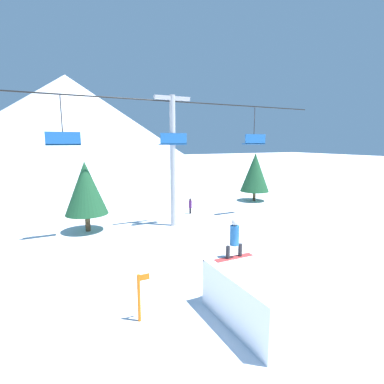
{
  "coord_description": "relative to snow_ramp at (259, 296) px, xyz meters",
  "views": [
    {
      "loc": [
        -6.43,
        -6.19,
        5.61
      ],
      "look_at": [
        -0.66,
        5.36,
        3.42
      ],
      "focal_mm": 28.0,
      "sensor_mm": 36.0,
      "label": 1
    }
  ],
  "objects": [
    {
      "name": "snowboarder",
      "position": [
        -0.07,
        1.32,
        1.51
      ],
      "size": [
        1.46,
        0.31,
        1.4
      ],
      "color": "#B22D2D",
      "rests_on": "snow_ramp"
    },
    {
      "name": "ground_plane",
      "position": [
        0.66,
        -0.64,
        -0.81
      ],
      "size": [
        220.0,
        220.0,
        0.0
      ],
      "primitive_type": "plane",
      "color": "white"
    },
    {
      "name": "snow_ramp",
      "position": [
        0.0,
        0.0,
        0.0
      ],
      "size": [
        2.19,
        3.44,
        1.62
      ],
      "color": "white",
      "rests_on": "ground_plane"
    },
    {
      "name": "distant_skier",
      "position": [
        4.34,
        13.7,
        -0.14
      ],
      "size": [
        0.24,
        0.24,
        1.23
      ],
      "color": "black",
      "rests_on": "ground_plane"
    },
    {
      "name": "pine_tree_near",
      "position": [
        -3.49,
        12.46,
        1.94
      ],
      "size": [
        2.62,
        2.62,
        4.42
      ],
      "color": "#4C3823",
      "rests_on": "ground_plane"
    },
    {
      "name": "pine_tree_far",
      "position": [
        12.09,
        15.62,
        1.91
      ],
      "size": [
        2.7,
        2.7,
        4.54
      ],
      "color": "#4C3823",
      "rests_on": "ground_plane"
    },
    {
      "name": "trail_marker",
      "position": [
        -3.37,
        1.64,
        0.03
      ],
      "size": [
        0.41,
        0.1,
        1.56
      ],
      "color": "orange",
      "rests_on": "ground_plane"
    },
    {
      "name": "chairlift",
      "position": [
        1.85,
        11.19,
        4.4
      ],
      "size": [
        23.0,
        0.44,
        8.49
      ],
      "color": "#9E9EA3",
      "rests_on": "ground_plane"
    },
    {
      "name": "mountain_ridge",
      "position": [
        0.66,
        75.62,
        10.0
      ],
      "size": [
        64.77,
        64.77,
        21.62
      ],
      "color": "silver",
      "rests_on": "ground_plane"
    }
  ]
}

